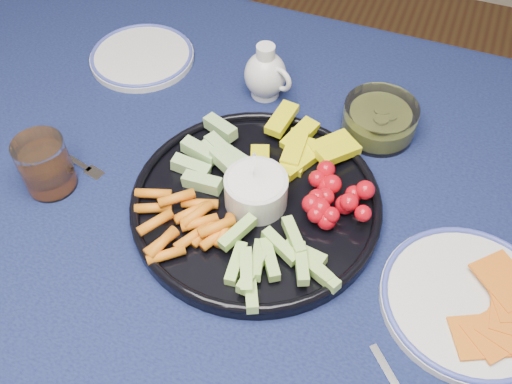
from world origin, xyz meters
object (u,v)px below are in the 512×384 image
(crudite_platter, at_px, (254,199))
(cheese_plate, at_px, (470,300))
(dining_table, at_px, (216,247))
(pickle_bowl, at_px, (379,121))
(side_plate_extra, at_px, (142,56))
(juice_tumbler, at_px, (46,167))
(creamer_pitcher, at_px, (266,74))

(crudite_platter, bearing_deg, cheese_plate, -8.41)
(cheese_plate, bearing_deg, dining_table, 177.83)
(pickle_bowl, height_order, side_plate_extra, pickle_bowl)
(juice_tumbler, bearing_deg, crudite_platter, 13.20)
(crudite_platter, relative_size, pickle_bowl, 3.06)
(pickle_bowl, distance_m, side_plate_extra, 0.45)
(cheese_plate, distance_m, juice_tumbler, 0.62)
(dining_table, bearing_deg, side_plate_extra, 133.75)
(pickle_bowl, bearing_deg, crudite_platter, -120.48)
(creamer_pitcher, relative_size, juice_tumbler, 1.13)
(dining_table, bearing_deg, crudite_platter, 31.32)
(crudite_platter, relative_size, side_plate_extra, 1.91)
(creamer_pitcher, relative_size, pickle_bowl, 0.84)
(juice_tumbler, bearing_deg, dining_table, 8.74)
(cheese_plate, distance_m, side_plate_extra, 0.70)
(crudite_platter, bearing_deg, creamer_pitcher, 107.14)
(crudite_platter, xyz_separation_m, pickle_bowl, (0.13, 0.22, 0.00))
(crudite_platter, height_order, creamer_pitcher, crudite_platter)
(crudite_platter, xyz_separation_m, creamer_pitcher, (-0.07, 0.24, 0.02))
(crudite_platter, bearing_deg, side_plate_extra, 142.47)
(dining_table, height_order, juice_tumbler, juice_tumbler)
(crudite_platter, distance_m, creamer_pitcher, 0.25)
(dining_table, height_order, pickle_bowl, pickle_bowl)
(dining_table, height_order, cheese_plate, cheese_plate)
(juice_tumbler, bearing_deg, pickle_bowl, 34.01)
(crudite_platter, distance_m, pickle_bowl, 0.26)
(crudite_platter, xyz_separation_m, cheese_plate, (0.32, -0.05, -0.01))
(creamer_pitcher, height_order, juice_tumbler, creamer_pitcher)
(pickle_bowl, relative_size, side_plate_extra, 0.62)
(pickle_bowl, xyz_separation_m, side_plate_extra, (-0.45, 0.03, -0.02))
(cheese_plate, bearing_deg, pickle_bowl, 124.84)
(juice_tumbler, bearing_deg, creamer_pitcher, 53.87)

